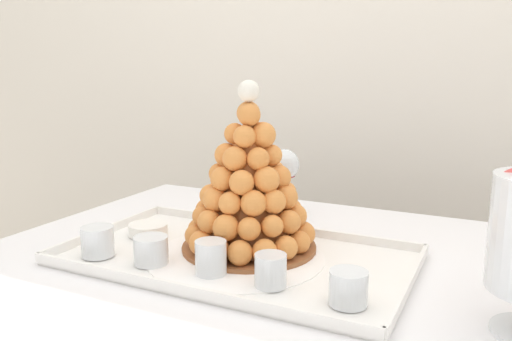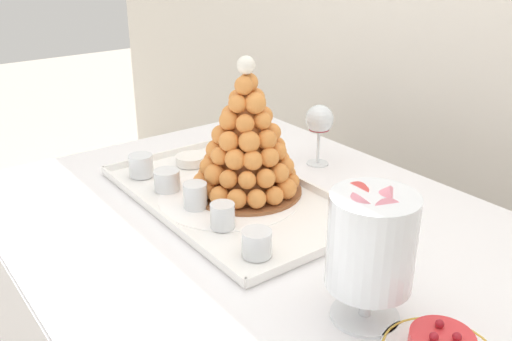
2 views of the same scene
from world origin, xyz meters
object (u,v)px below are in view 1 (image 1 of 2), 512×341
dessert_cup_centre (211,259)px  wine_glass (284,167)px  croquembouche (249,186)px  dessert_cup_left (98,242)px  dessert_cup_right (348,289)px  dessert_cup_mid_left (151,251)px  dessert_cup_mid_right (271,272)px  creme_brulee_ramekin (148,229)px  serving_tray (236,258)px

dessert_cup_centre → wine_glass: bearing=95.5°
croquembouche → dessert_cup_left: (-0.24, -0.16, -0.10)m
dessert_cup_right → dessert_cup_mid_left: bearing=179.2°
dessert_cup_mid_left → dessert_cup_right: size_ratio=1.07×
dessert_cup_centre → wine_glass: size_ratio=0.35×
dessert_cup_left → dessert_cup_centre: dessert_cup_centre is taller
dessert_cup_right → dessert_cup_mid_right: bearing=176.3°
creme_brulee_ramekin → wine_glass: size_ratio=0.50×
dessert_cup_right → creme_brulee_ramekin: size_ratio=0.71×
serving_tray → creme_brulee_ramekin: 0.24m
serving_tray → croquembouche: size_ratio=1.97×
croquembouche → wine_glass: croquembouche is taller
dessert_cup_right → wine_glass: wine_glass is taller
serving_tray → dessert_cup_mid_left: bearing=-141.5°
serving_tray → dessert_cup_left: 0.27m
croquembouche → wine_glass: size_ratio=1.97×
dessert_cup_left → dessert_cup_centre: 0.24m
dessert_cup_right → creme_brulee_ramekin: (-0.48, 0.14, -0.01)m
serving_tray → dessert_cup_mid_right: dessert_cup_mid_right is taller
dessert_cup_left → dessert_cup_mid_right: dessert_cup_left is taller
dessert_cup_mid_right → wine_glass: 0.46m
dessert_cup_left → dessert_cup_right: dessert_cup_left is taller
serving_tray → dessert_cup_left: bearing=-155.1°
croquembouche → serving_tray: bearing=-92.3°
dessert_cup_mid_right → creme_brulee_ramekin: bearing=159.8°
serving_tray → dessert_cup_mid_right: size_ratio=11.95×
serving_tray → wine_glass: bearing=97.0°
croquembouche → dessert_cup_right: size_ratio=5.57×
serving_tray → creme_brulee_ramekin: (-0.23, 0.03, 0.02)m
dessert_cup_left → dessert_cup_mid_left: (0.12, 0.01, -0.00)m
dessert_cup_mid_left → creme_brulee_ramekin: dessert_cup_mid_left is taller
croquembouche → dessert_cup_mid_left: (-0.13, -0.15, -0.10)m
dessert_cup_mid_left → dessert_cup_mid_right: bearing=0.8°
dessert_cup_mid_right → dessert_cup_mid_left: bearing=-179.2°
croquembouche → dessert_cup_left: 0.31m
wine_glass → dessert_cup_mid_left: bearing=-101.4°
croquembouche → creme_brulee_ramekin: (-0.24, -0.02, -0.11)m
serving_tray → dessert_cup_mid_left: 0.16m
croquembouche → dessert_cup_left: bearing=-146.3°
serving_tray → dessert_cup_centre: dessert_cup_centre is taller
serving_tray → dessert_cup_left: (-0.24, -0.11, 0.03)m
creme_brulee_ramekin → dessert_cup_right: bearing=-15.9°
dessert_cup_centre → dessert_cup_right: size_ratio=1.00×
dessert_cup_left → dessert_cup_mid_right: 0.36m
croquembouche → dessert_cup_mid_right: size_ratio=6.07×
dessert_cup_centre → dessert_cup_mid_right: bearing=-1.0°
croquembouche → dessert_cup_right: bearing=-32.0°
croquembouche → creme_brulee_ramekin: size_ratio=3.96×
creme_brulee_ramekin → dessert_cup_mid_left: bearing=-50.4°
dessert_cup_left → croquembouche: bearing=33.7°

